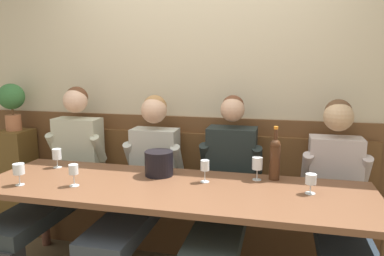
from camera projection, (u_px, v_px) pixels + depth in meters
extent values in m
cube|color=#C4B697|center=(202.00, 80.00, 3.21)|extent=(6.80, 0.08, 2.80)
cube|color=brown|center=(200.00, 177.00, 3.31)|extent=(6.80, 0.03, 1.08)
cube|color=brown|center=(194.00, 220.00, 3.16)|extent=(2.92, 0.42, 0.44)
cube|color=brown|center=(194.00, 193.00, 3.11)|extent=(2.86, 0.39, 0.05)
cube|color=brown|center=(199.00, 159.00, 3.25)|extent=(2.92, 0.04, 0.45)
cube|color=brown|center=(172.00, 189.00, 2.46)|extent=(2.62, 0.81, 0.04)
cylinder|color=brown|center=(44.00, 206.00, 3.13)|extent=(0.07, 0.07, 0.70)
cylinder|color=brown|center=(358.00, 238.00, 2.56)|extent=(0.07, 0.07, 0.70)
cube|color=#242B2F|center=(42.00, 210.00, 2.82)|extent=(0.35, 1.05, 0.11)
cube|color=#B4B79E|center=(79.00, 150.00, 3.30)|extent=(0.41, 0.20, 0.57)
sphere|color=#DEB092|center=(75.00, 101.00, 3.21)|extent=(0.21, 0.21, 0.21)
sphere|color=brown|center=(77.00, 98.00, 3.23)|extent=(0.19, 0.19, 0.19)
cylinder|color=#B4B79E|center=(54.00, 146.00, 3.31)|extent=(0.08, 0.20, 0.27)
cylinder|color=#B4B79E|center=(99.00, 148.00, 3.21)|extent=(0.08, 0.20, 0.27)
cube|color=#2F3740|center=(130.00, 220.00, 2.66)|extent=(0.33, 1.05, 0.11)
cube|color=#AFB1A7|center=(155.00, 158.00, 3.14)|extent=(0.39, 0.21, 0.51)
sphere|color=#D6A888|center=(154.00, 110.00, 3.06)|extent=(0.22, 0.22, 0.22)
sphere|color=#A37546|center=(155.00, 107.00, 3.08)|extent=(0.20, 0.20, 0.20)
cylinder|color=#AFB1A7|center=(131.00, 156.00, 3.14)|extent=(0.08, 0.20, 0.27)
cylinder|color=#AFB1A7|center=(177.00, 159.00, 3.05)|extent=(0.08, 0.20, 0.27)
cube|color=#2C3735|center=(220.00, 230.00, 2.50)|extent=(0.33, 1.04, 0.11)
cube|color=black|center=(232.00, 161.00, 2.99)|extent=(0.39, 0.23, 0.55)
sphere|color=tan|center=(233.00, 110.00, 2.90)|extent=(0.19, 0.19, 0.19)
sphere|color=brown|center=(233.00, 106.00, 2.92)|extent=(0.18, 0.18, 0.18)
cylinder|color=black|center=(205.00, 157.00, 2.98)|extent=(0.08, 0.20, 0.27)
cylinder|color=black|center=(257.00, 160.00, 2.89)|extent=(0.08, 0.20, 0.27)
cube|color=#24313C|center=(343.00, 243.00, 2.32)|extent=(0.32, 1.04, 0.11)
cube|color=#B6A9A6|center=(334.00, 170.00, 2.81)|extent=(0.38, 0.22, 0.51)
sphere|color=tan|center=(338.00, 117.00, 2.72)|extent=(0.22, 0.22, 0.22)
sphere|color=brown|center=(338.00, 113.00, 2.74)|extent=(0.20, 0.20, 0.20)
cylinder|color=#B6A9A6|center=(307.00, 167.00, 2.81)|extent=(0.08, 0.20, 0.27)
cylinder|color=#B6A9A6|center=(365.00, 171.00, 2.71)|extent=(0.08, 0.20, 0.27)
cylinder|color=black|center=(159.00, 163.00, 2.68)|extent=(0.21, 0.21, 0.18)
cylinder|color=#432615|center=(275.00, 163.00, 2.57)|extent=(0.07, 0.07, 0.24)
sphere|color=#432615|center=(275.00, 145.00, 2.55)|extent=(0.07, 0.07, 0.07)
cylinder|color=#432615|center=(276.00, 136.00, 2.54)|extent=(0.03, 0.03, 0.10)
cylinder|color=orange|center=(276.00, 128.00, 2.53)|extent=(0.03, 0.03, 0.02)
cylinder|color=silver|center=(310.00, 193.00, 2.32)|extent=(0.06, 0.06, 0.00)
cylinder|color=silver|center=(310.00, 188.00, 2.31)|extent=(0.01, 0.01, 0.06)
cylinder|color=silver|center=(311.00, 179.00, 2.30)|extent=(0.07, 0.07, 0.06)
cylinder|color=#E6D884|center=(311.00, 182.00, 2.30)|extent=(0.06, 0.06, 0.02)
cylinder|color=silver|center=(257.00, 180.00, 2.58)|extent=(0.06, 0.06, 0.00)
cylinder|color=silver|center=(257.00, 174.00, 2.57)|extent=(0.01, 0.01, 0.07)
cylinder|color=silver|center=(257.00, 163.00, 2.56)|extent=(0.07, 0.07, 0.08)
cylinder|color=silver|center=(20.00, 185.00, 2.47)|extent=(0.06, 0.06, 0.00)
cylinder|color=silver|center=(20.00, 179.00, 2.47)|extent=(0.01, 0.01, 0.07)
cylinder|color=silver|center=(19.00, 169.00, 2.46)|extent=(0.07, 0.07, 0.07)
cylinder|color=silver|center=(205.00, 182.00, 2.54)|extent=(0.06, 0.06, 0.00)
cylinder|color=silver|center=(205.00, 176.00, 2.53)|extent=(0.01, 0.01, 0.08)
cylinder|color=silver|center=(205.00, 165.00, 2.52)|extent=(0.06, 0.06, 0.07)
cylinder|color=#E3D18A|center=(205.00, 168.00, 2.52)|extent=(0.05, 0.05, 0.03)
cylinder|color=silver|center=(74.00, 186.00, 2.46)|extent=(0.06, 0.06, 0.00)
cylinder|color=silver|center=(74.00, 180.00, 2.45)|extent=(0.01, 0.01, 0.08)
cylinder|color=silver|center=(73.00, 169.00, 2.44)|extent=(0.06, 0.06, 0.07)
cylinder|color=beige|center=(74.00, 172.00, 2.44)|extent=(0.06, 0.06, 0.02)
cylinder|color=silver|center=(58.00, 167.00, 2.88)|extent=(0.07, 0.07, 0.00)
cylinder|color=silver|center=(57.00, 163.00, 2.88)|extent=(0.01, 0.01, 0.06)
cylinder|color=silver|center=(57.00, 154.00, 2.86)|extent=(0.07, 0.07, 0.08)
cube|color=brown|center=(18.00, 177.00, 3.57)|extent=(0.28, 0.28, 0.92)
cylinder|color=#AD6743|center=(14.00, 123.00, 3.47)|extent=(0.14, 0.14, 0.15)
cylinder|color=brown|center=(13.00, 111.00, 3.45)|extent=(0.02, 0.02, 0.08)
sphere|color=#356D38|center=(11.00, 96.00, 3.43)|extent=(0.24, 0.24, 0.24)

